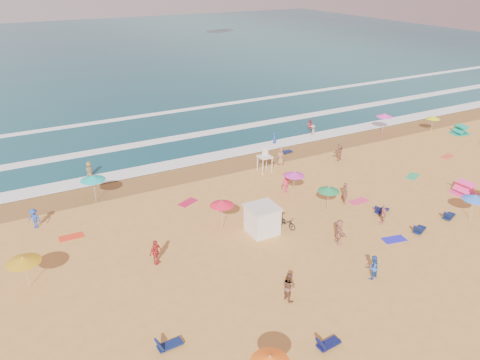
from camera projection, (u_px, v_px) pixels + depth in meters
name	position (u px, v px, depth m)	size (l,w,h in m)	color
ground	(290.00, 224.00, 35.49)	(220.00, 220.00, 0.00)	gold
ocean	(76.00, 54.00, 102.58)	(220.00, 140.00, 0.18)	#0C4756
wet_sand	(218.00, 167.00, 45.47)	(220.00, 220.00, 0.00)	olive
surf_foam	(184.00, 139.00, 52.47)	(200.00, 18.70, 0.05)	white
cabana	(262.00, 220.00, 34.06)	(2.00, 2.00, 2.00)	white
cabana_roof	(263.00, 207.00, 33.61)	(2.20, 2.20, 0.12)	silver
bicycle	(286.00, 222.00, 34.87)	(0.60, 1.73, 0.91)	black
lifeguard_stand	(265.00, 162.00, 44.00)	(1.20, 1.20, 2.10)	white
beach_umbrellas	(304.00, 191.00, 35.87)	(55.02, 27.11, 0.78)	#16BAB9
loungers	(396.00, 205.00, 37.97)	(42.36, 24.42, 0.34)	#0F1E4E
towels	(296.00, 237.00, 33.86)	(45.68, 24.47, 0.03)	red
popup_tents	(462.00, 153.00, 47.15)	(15.04, 12.45, 1.20)	#FF3894
beachgoers	(260.00, 194.00, 38.39)	(40.00, 26.43, 2.13)	tan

